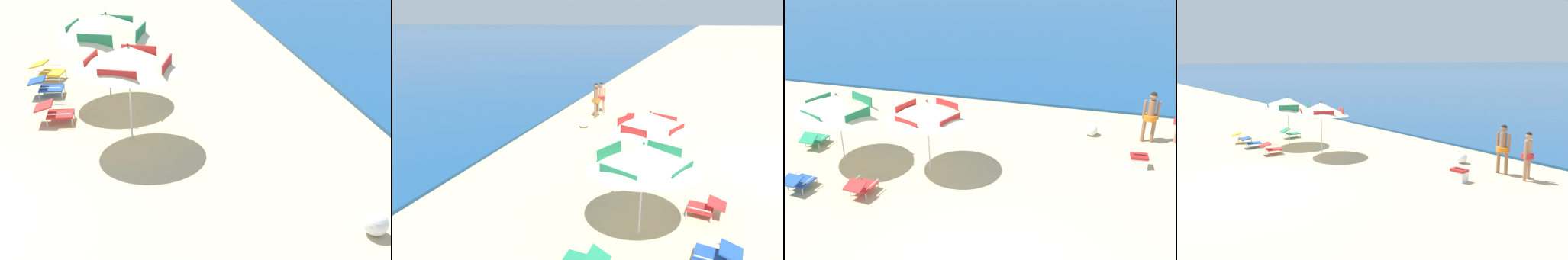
% 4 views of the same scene
% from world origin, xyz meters
% --- Properties ---
extents(beach_umbrella_striped_main, '(3.37, 3.35, 2.30)m').
position_xyz_m(beach_umbrella_striped_main, '(-5.14, 3.84, 1.89)').
color(beach_umbrella_striped_main, silver).
rests_on(beach_umbrella_striped_main, ground).
extents(beach_umbrella_striped_second, '(2.83, 2.85, 2.19)m').
position_xyz_m(beach_umbrella_striped_second, '(-2.58, 4.09, 1.87)').
color(beach_umbrella_striped_second, silver).
rests_on(beach_umbrella_striped_second, ground).
extents(lounge_chair_under_umbrella, '(0.65, 0.92, 0.49)m').
position_xyz_m(lounge_chair_under_umbrella, '(-5.60, 2.25, 0.28)').
color(lounge_chair_under_umbrella, '#1E4799').
rests_on(lounge_chair_under_umbrella, ground).
extents(lounge_chair_beside_umbrella, '(0.61, 0.92, 0.52)m').
position_xyz_m(lounge_chair_beside_umbrella, '(-6.60, 4.59, 0.27)').
color(lounge_chair_beside_umbrella, '#1E7F56').
rests_on(lounge_chair_beside_umbrella, ground).
extents(lounge_chair_facing_sea, '(0.64, 0.92, 0.50)m').
position_xyz_m(lounge_chair_facing_sea, '(-3.88, 2.45, 0.28)').
color(lounge_chair_facing_sea, red).
rests_on(lounge_chair_facing_sea, ground).
extents(person_standing_beside, '(0.50, 0.41, 1.69)m').
position_xyz_m(person_standing_beside, '(3.50, 7.57, 0.98)').
color(person_standing_beside, '#8C6042').
rests_on(person_standing_beside, ground).
extents(cooler_box, '(0.52, 0.39, 0.43)m').
position_xyz_m(cooler_box, '(3.18, 5.79, 0.20)').
color(cooler_box, white).
rests_on(cooler_box, ground).
extents(beach_ball, '(0.41, 0.41, 0.41)m').
position_xyz_m(beach_ball, '(1.75, 7.59, 0.21)').
color(beach_ball, white).
rests_on(beach_ball, ground).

